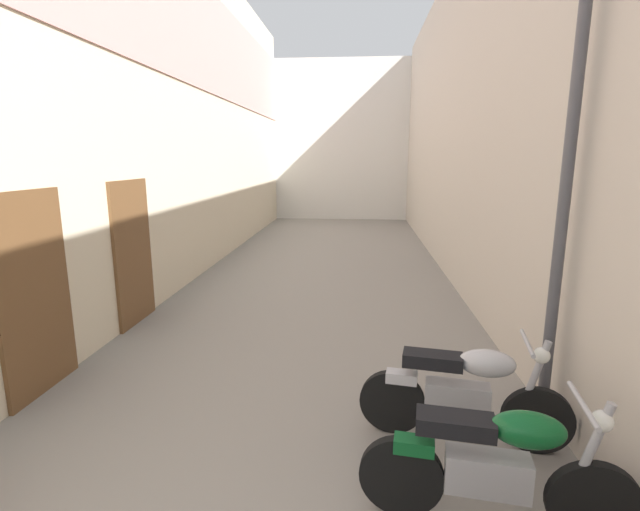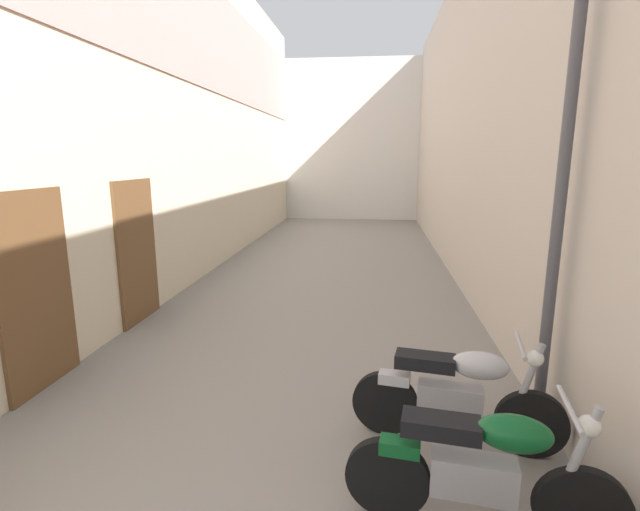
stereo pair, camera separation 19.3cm
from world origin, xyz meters
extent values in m
plane|color=gray|center=(0.00, 8.17, 0.00)|extent=(36.34, 36.34, 0.00)
cube|color=beige|center=(-2.88, 10.17, 3.54)|extent=(0.40, 20.34, 7.07)
cube|color=brown|center=(-2.66, 5.60, 1.10)|extent=(0.06, 1.10, 2.20)
cube|color=brown|center=(-2.66, 7.80, 1.10)|extent=(0.06, 1.10, 2.20)
cube|color=#DBA39E|center=(-2.67, 10.17, 5.09)|extent=(0.04, 20.34, 2.26)
cube|color=beige|center=(2.88, 10.17, 3.31)|extent=(0.40, 20.34, 6.62)
cube|color=silver|center=(0.00, 21.34, 3.16)|extent=(8.35, 2.00, 6.32)
cylinder|color=black|center=(2.35, 3.91, 0.30)|extent=(0.61, 0.16, 0.60)
cylinder|color=black|center=(1.11, 4.08, 0.30)|extent=(0.61, 0.16, 0.60)
cube|color=#9E9EA3|center=(1.68, 4.01, 0.42)|extent=(0.58, 0.28, 0.28)
ellipsoid|color=#0F5123|center=(1.91, 3.97, 0.78)|extent=(0.51, 0.32, 0.24)
cube|color=black|center=(1.45, 4.04, 0.76)|extent=(0.55, 0.29, 0.12)
cylinder|color=#9E9EA3|center=(2.28, 3.92, 0.65)|extent=(0.25, 0.09, 0.77)
cylinder|color=#9E9EA3|center=(2.21, 3.93, 1.00)|extent=(0.12, 0.58, 0.04)
sphere|color=silver|center=(2.33, 3.92, 0.90)|extent=(0.14, 0.14, 0.14)
cube|color=#0F5123|center=(1.19, 4.07, 0.56)|extent=(0.30, 0.18, 0.10)
cylinder|color=black|center=(2.34, 4.91, 0.30)|extent=(0.60, 0.18, 0.60)
cylinder|color=black|center=(1.11, 5.12, 0.30)|extent=(0.60, 0.18, 0.60)
cube|color=#9E9EA3|center=(1.68, 5.02, 0.42)|extent=(0.59, 0.29, 0.28)
ellipsoid|color=#B7B7BC|center=(1.90, 4.98, 0.78)|extent=(0.52, 0.34, 0.24)
cube|color=black|center=(1.45, 5.06, 0.76)|extent=(0.55, 0.30, 0.12)
cylinder|color=#9E9EA3|center=(2.27, 4.92, 0.65)|extent=(0.25, 0.10, 0.77)
cylinder|color=#9E9EA3|center=(2.21, 4.93, 1.00)|extent=(0.13, 0.58, 0.04)
sphere|color=silver|center=(2.32, 4.91, 0.90)|extent=(0.14, 0.14, 0.14)
cube|color=#B7B7BC|center=(1.19, 5.10, 0.56)|extent=(0.30, 0.18, 0.10)
cylinder|color=#47474C|center=(2.53, 5.28, 2.11)|extent=(0.10, 0.10, 4.22)
camera|label=1|loc=(0.78, 1.12, 2.53)|focal=26.14mm
camera|label=2|loc=(0.97, 1.14, 2.53)|focal=26.14mm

